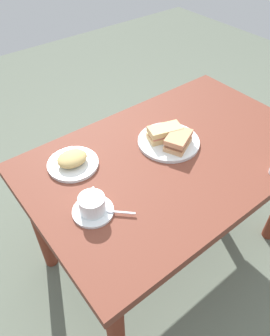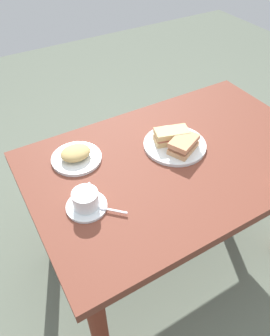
{
  "view_description": "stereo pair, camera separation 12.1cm",
  "coord_description": "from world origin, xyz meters",
  "px_view_note": "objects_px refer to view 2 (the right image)",
  "views": [
    {
      "loc": [
        0.74,
        0.69,
        1.57
      ],
      "look_at": [
        0.2,
        -0.0,
        0.74
      ],
      "focal_mm": 34.22,
      "sensor_mm": 36.0,
      "label": 1
    },
    {
      "loc": [
        0.64,
        0.75,
        1.57
      ],
      "look_at": [
        0.2,
        -0.0,
        0.74
      ],
      "focal_mm": 34.22,
      "sensor_mm": 36.0,
      "label": 2
    }
  ],
  "objects_px": {
    "dining_table": "(176,174)",
    "sandwich_back": "(184,144)",
    "spoon": "(109,209)",
    "sandwich_front": "(171,136)",
    "coffee_saucer": "(87,206)",
    "coffee_cup": "(86,199)",
    "sandwich_plate": "(175,145)",
    "side_plate": "(76,158)"
  },
  "relations": [
    {
      "from": "sandwich_back",
      "to": "spoon",
      "type": "relative_size",
      "value": 1.86
    },
    {
      "from": "sandwich_plate",
      "to": "spoon",
      "type": "distance_m",
      "value": 0.44
    },
    {
      "from": "spoon",
      "to": "sandwich_front",
      "type": "bearing_deg",
      "value": -153.57
    },
    {
      "from": "coffee_saucer",
      "to": "sandwich_front",
      "type": "bearing_deg",
      "value": -162.78
    },
    {
      "from": "sandwich_plate",
      "to": "sandwich_front",
      "type": "distance_m",
      "value": 0.04
    },
    {
      "from": "dining_table",
      "to": "side_plate",
      "type": "xyz_separation_m",
      "value": [
        0.36,
        -0.19,
        0.11
      ]
    },
    {
      "from": "sandwich_back",
      "to": "side_plate",
      "type": "height_order",
      "value": "sandwich_back"
    },
    {
      "from": "coffee_cup",
      "to": "dining_table",
      "type": "bearing_deg",
      "value": -172.83
    },
    {
      "from": "side_plate",
      "to": "coffee_saucer",
      "type": "bearing_deg",
      "value": 75.08
    },
    {
      "from": "coffee_cup",
      "to": "spoon",
      "type": "distance_m",
      "value": 0.09
    },
    {
      "from": "coffee_cup",
      "to": "sandwich_plate",
      "type": "bearing_deg",
      "value": -165.65
    },
    {
      "from": "sandwich_front",
      "to": "sandwich_back",
      "type": "bearing_deg",
      "value": 98.13
    },
    {
      "from": "dining_table",
      "to": "coffee_cup",
      "type": "distance_m",
      "value": 0.46
    },
    {
      "from": "dining_table",
      "to": "sandwich_back",
      "type": "relative_size",
      "value": 8.26
    },
    {
      "from": "sandwich_back",
      "to": "coffee_saucer",
      "type": "bearing_deg",
      "value": 8.4
    },
    {
      "from": "sandwich_back",
      "to": "side_plate",
      "type": "relative_size",
      "value": 0.73
    },
    {
      "from": "sandwich_front",
      "to": "coffee_cup",
      "type": "relative_size",
      "value": 1.44
    },
    {
      "from": "coffee_saucer",
      "to": "sandwich_plate",
      "type": "bearing_deg",
      "value": -165.53
    },
    {
      "from": "coffee_saucer",
      "to": "coffee_cup",
      "type": "distance_m",
      "value": 0.04
    },
    {
      "from": "spoon",
      "to": "side_plate",
      "type": "distance_m",
      "value": 0.3
    },
    {
      "from": "sandwich_plate",
      "to": "side_plate",
      "type": "xyz_separation_m",
      "value": [
        0.39,
        -0.13,
        0.0
      ]
    },
    {
      "from": "side_plate",
      "to": "sandwich_back",
      "type": "bearing_deg",
      "value": 155.59
    },
    {
      "from": "dining_table",
      "to": "spoon",
      "type": "bearing_deg",
      "value": 16.63
    },
    {
      "from": "sandwich_back",
      "to": "coffee_saucer",
      "type": "distance_m",
      "value": 0.47
    },
    {
      "from": "coffee_saucer",
      "to": "side_plate",
      "type": "xyz_separation_m",
      "value": [
        -0.07,
        -0.25,
        0.0
      ]
    },
    {
      "from": "sandwich_back",
      "to": "coffee_saucer",
      "type": "height_order",
      "value": "sandwich_back"
    },
    {
      "from": "coffee_saucer",
      "to": "coffee_cup",
      "type": "xyz_separation_m",
      "value": [
        -0.0,
        -0.0,
        0.04
      ]
    },
    {
      "from": "coffee_saucer",
      "to": "spoon",
      "type": "bearing_deg",
      "value": 135.77
    },
    {
      "from": "sandwich_back",
      "to": "spoon",
      "type": "xyz_separation_m",
      "value": [
        0.4,
        0.12,
        -0.03
      ]
    },
    {
      "from": "sandwich_front",
      "to": "coffee_saucer",
      "type": "relative_size",
      "value": 1.07
    },
    {
      "from": "sandwich_plate",
      "to": "sandwich_front",
      "type": "height_order",
      "value": "sandwich_front"
    },
    {
      "from": "coffee_cup",
      "to": "coffee_saucer",
      "type": "bearing_deg",
      "value": 53.19
    },
    {
      "from": "spoon",
      "to": "side_plate",
      "type": "bearing_deg",
      "value": -91.61
    },
    {
      "from": "coffee_saucer",
      "to": "spoon",
      "type": "relative_size",
      "value": 1.81
    },
    {
      "from": "coffee_saucer",
      "to": "coffee_cup",
      "type": "bearing_deg",
      "value": -126.81
    },
    {
      "from": "dining_table",
      "to": "spoon",
      "type": "xyz_separation_m",
      "value": [
        0.37,
        0.11,
        0.11
      ]
    },
    {
      "from": "sandwich_front",
      "to": "coffee_cup",
      "type": "distance_m",
      "value": 0.47
    },
    {
      "from": "sandwich_front",
      "to": "spoon",
      "type": "xyz_separation_m",
      "value": [
        0.39,
        0.2,
        -0.03
      ]
    },
    {
      "from": "sandwich_front",
      "to": "sandwich_back",
      "type": "xyz_separation_m",
      "value": [
        -0.01,
        0.07,
        -0.0
      ]
    },
    {
      "from": "sandwich_back",
      "to": "coffee_cup",
      "type": "xyz_separation_m",
      "value": [
        0.46,
        0.07,
        0.0
      ]
    },
    {
      "from": "coffee_saucer",
      "to": "spoon",
      "type": "distance_m",
      "value": 0.08
    },
    {
      "from": "coffee_saucer",
      "to": "spoon",
      "type": "height_order",
      "value": "spoon"
    }
  ]
}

